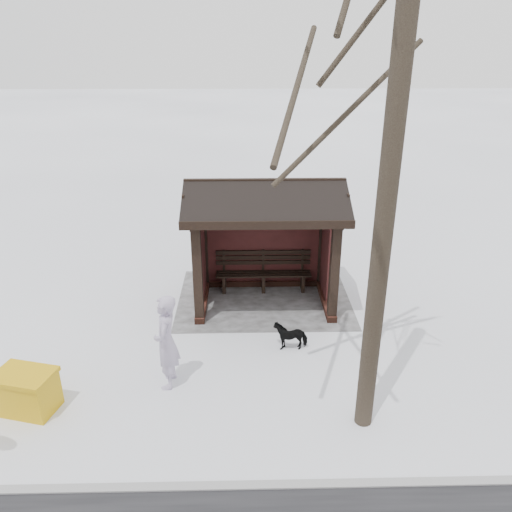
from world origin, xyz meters
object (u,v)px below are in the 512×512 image
(tree_near, at_px, (406,16))
(grit_bin, at_px, (27,391))
(pedestrian, at_px, (166,342))
(bus_shelter, at_px, (265,216))
(dog, at_px, (291,335))

(tree_near, height_order, grit_bin, tree_near)
(tree_near, distance_m, pedestrian, 6.33)
(bus_shelter, bearing_deg, tree_near, 108.99)
(dog, relative_size, grit_bin, 0.61)
(bus_shelter, distance_m, dog, 2.86)
(tree_near, distance_m, grit_bin, 8.13)
(bus_shelter, height_order, dog, bus_shelter)
(pedestrian, height_order, dog, pedestrian)
(bus_shelter, relative_size, dog, 5.26)
(bus_shelter, xyz_separation_m, grit_bin, (4.21, 3.94, -1.78))
(tree_near, bearing_deg, bus_shelter, -71.01)
(tree_near, height_order, pedestrian, tree_near)
(pedestrian, relative_size, grit_bin, 1.63)
(tree_near, xyz_separation_m, dog, (1.03, -2.25, -5.87))
(bus_shelter, relative_size, grit_bin, 3.22)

